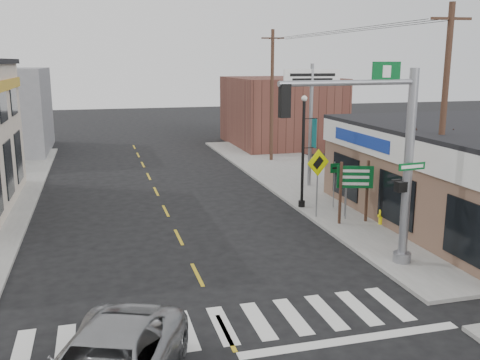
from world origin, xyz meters
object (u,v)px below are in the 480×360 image
object	(u,v)px
dance_center_sign	(311,94)
utility_pole_near	(443,123)
guide_sign	(355,183)
lamp_post	(304,143)
utility_pole_far	(272,94)
traffic_signal_pole	(388,148)
bare_tree	(434,136)
fire_hydrant	(381,216)

from	to	relation	value
dance_center_sign	utility_pole_near	size ratio (longest dim) A/B	0.75
guide_sign	lamp_post	bearing A→B (deg)	128.63
lamp_post	utility_pole_far	size ratio (longest dim) A/B	0.59
dance_center_sign	utility_pole_near	distance (m)	10.01
dance_center_sign	utility_pole_near	world-z (taller)	utility_pole_near
traffic_signal_pole	bare_tree	distance (m)	4.99
traffic_signal_pole	dance_center_sign	world-z (taller)	traffic_signal_pole
guide_sign	dance_center_sign	size ratio (longest dim) A/B	0.40
fire_hydrant	bare_tree	distance (m)	3.94
lamp_post	utility_pole_near	distance (m)	6.74
traffic_signal_pole	fire_hydrant	size ratio (longest dim) A/B	10.05
dance_center_sign	traffic_signal_pole	bearing A→B (deg)	-97.42
traffic_signal_pole	guide_sign	distance (m)	5.31
traffic_signal_pole	dance_center_sign	xyz separation A→B (m)	(2.20, 11.76, 1.01)
utility_pole_far	guide_sign	bearing A→B (deg)	-87.24
traffic_signal_pole	bare_tree	xyz separation A→B (m)	(3.91, 3.10, -0.19)
guide_sign	lamp_post	size ratio (longest dim) A/B	0.51
bare_tree	utility_pole_near	xyz separation A→B (m)	(-0.59, -1.27, 0.70)
fire_hydrant	lamp_post	distance (m)	4.92
lamp_post	fire_hydrant	bearing A→B (deg)	-61.10
guide_sign	dance_center_sign	xyz separation A→B (m)	(0.91, 7.14, 3.29)
fire_hydrant	utility_pole_near	world-z (taller)	utility_pole_near
fire_hydrant	traffic_signal_pole	bearing A→B (deg)	-119.53
fire_hydrant	dance_center_sign	bearing A→B (deg)	90.88
bare_tree	utility_pole_near	distance (m)	1.57
traffic_signal_pole	lamp_post	xyz separation A→B (m)	(0.18, 7.61, -0.97)
utility_pole_near	bare_tree	bearing A→B (deg)	71.81
utility_pole_far	bare_tree	bearing A→B (deg)	-77.80
traffic_signal_pole	utility_pole_near	bearing A→B (deg)	22.38
bare_tree	lamp_post	bearing A→B (deg)	129.61
dance_center_sign	utility_pole_far	distance (m)	8.09
fire_hydrant	bare_tree	world-z (taller)	bare_tree
utility_pole_near	utility_pole_far	world-z (taller)	utility_pole_far
bare_tree	utility_pole_near	world-z (taller)	utility_pole_near
guide_sign	lamp_post	xyz separation A→B (m)	(-1.11, 2.99, 1.31)
traffic_signal_pole	guide_sign	world-z (taller)	traffic_signal_pole
traffic_signal_pole	utility_pole_near	world-z (taller)	utility_pole_near
guide_sign	bare_tree	bearing A→B (deg)	-11.86
bare_tree	utility_pole_far	bearing A→B (deg)	94.26
fire_hydrant	bare_tree	xyz separation A→B (m)	(1.59, -0.99, 3.46)
lamp_post	utility_pole_far	bearing A→B (deg)	76.12
guide_sign	fire_hydrant	world-z (taller)	guide_sign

